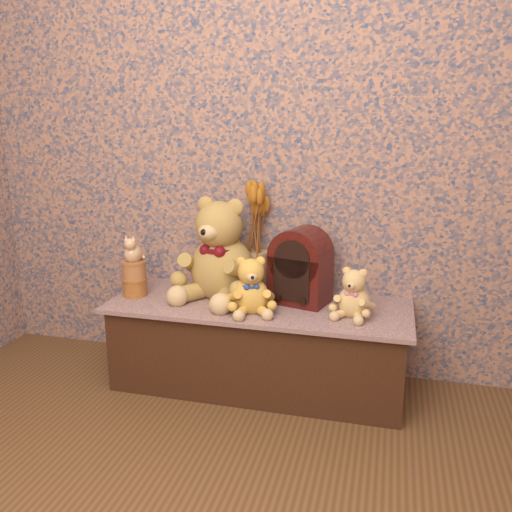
{
  "coord_description": "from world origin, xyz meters",
  "views": [
    {
      "loc": [
        0.57,
        -1.01,
        1.24
      ],
      "look_at": [
        0.0,
        1.19,
        0.65
      ],
      "focal_mm": 37.14,
      "sensor_mm": 36.0,
      "label": 1
    }
  ],
  "objects_px": {
    "teddy_medium": "(251,282)",
    "biscuit_tin_lower": "(135,287)",
    "cathedral_radio": "(301,265)",
    "ceramic_vase": "(257,271)",
    "teddy_large": "(222,244)",
    "cat_figurine": "(133,248)",
    "teddy_small": "(354,290)"
  },
  "relations": [
    {
      "from": "biscuit_tin_lower",
      "to": "teddy_small",
      "type": "bearing_deg",
      "value": -0.56
    },
    {
      "from": "teddy_medium",
      "to": "biscuit_tin_lower",
      "type": "distance_m",
      "value": 0.61
    },
    {
      "from": "teddy_small",
      "to": "cat_figurine",
      "type": "relative_size",
      "value": 1.74
    },
    {
      "from": "teddy_medium",
      "to": "cathedral_radio",
      "type": "relative_size",
      "value": 0.76
    },
    {
      "from": "cathedral_radio",
      "to": "ceramic_vase",
      "type": "bearing_deg",
      "value": 170.2
    },
    {
      "from": "teddy_large",
      "to": "cat_figurine",
      "type": "height_order",
      "value": "teddy_large"
    },
    {
      "from": "cathedral_radio",
      "to": "biscuit_tin_lower",
      "type": "distance_m",
      "value": 0.81
    },
    {
      "from": "cathedral_radio",
      "to": "ceramic_vase",
      "type": "height_order",
      "value": "cathedral_radio"
    },
    {
      "from": "teddy_large",
      "to": "ceramic_vase",
      "type": "bearing_deg",
      "value": 51.83
    },
    {
      "from": "teddy_large",
      "to": "ceramic_vase",
      "type": "xyz_separation_m",
      "value": [
        0.14,
        0.11,
        -0.16
      ]
    },
    {
      "from": "teddy_medium",
      "to": "ceramic_vase",
      "type": "bearing_deg",
      "value": 79.12
    },
    {
      "from": "ceramic_vase",
      "to": "biscuit_tin_lower",
      "type": "relative_size",
      "value": 1.74
    },
    {
      "from": "teddy_small",
      "to": "cathedral_radio",
      "type": "height_order",
      "value": "cathedral_radio"
    },
    {
      "from": "teddy_medium",
      "to": "teddy_small",
      "type": "distance_m",
      "value": 0.45
    },
    {
      "from": "teddy_large",
      "to": "cathedral_radio",
      "type": "xyz_separation_m",
      "value": [
        0.38,
        0.0,
        -0.08
      ]
    },
    {
      "from": "teddy_large",
      "to": "teddy_small",
      "type": "relative_size",
      "value": 2.21
    },
    {
      "from": "ceramic_vase",
      "to": "cat_figurine",
      "type": "xyz_separation_m",
      "value": [
        -0.55,
        -0.22,
        0.14
      ]
    },
    {
      "from": "teddy_large",
      "to": "cat_figurine",
      "type": "relative_size",
      "value": 3.84
    },
    {
      "from": "biscuit_tin_lower",
      "to": "cathedral_radio",
      "type": "bearing_deg",
      "value": 7.79
    },
    {
      "from": "cathedral_radio",
      "to": "cat_figurine",
      "type": "relative_size",
      "value": 2.65
    },
    {
      "from": "cathedral_radio",
      "to": "cat_figurine",
      "type": "bearing_deg",
      "value": -157.06
    },
    {
      "from": "teddy_medium",
      "to": "biscuit_tin_lower",
      "type": "bearing_deg",
      "value": 153.36
    },
    {
      "from": "cat_figurine",
      "to": "teddy_small",
      "type": "bearing_deg",
      "value": -9.05
    },
    {
      "from": "teddy_large",
      "to": "cathedral_radio",
      "type": "relative_size",
      "value": 1.45
    },
    {
      "from": "teddy_small",
      "to": "biscuit_tin_lower",
      "type": "relative_size",
      "value": 2.0
    },
    {
      "from": "teddy_large",
      "to": "cat_figurine",
      "type": "bearing_deg",
      "value": -152.07
    },
    {
      "from": "teddy_large",
      "to": "biscuit_tin_lower",
      "type": "xyz_separation_m",
      "value": [
        -0.41,
        -0.11,
        -0.21
      ]
    },
    {
      "from": "teddy_small",
      "to": "cathedral_radio",
      "type": "distance_m",
      "value": 0.29
    },
    {
      "from": "ceramic_vase",
      "to": "cat_figurine",
      "type": "distance_m",
      "value": 0.61
    },
    {
      "from": "teddy_large",
      "to": "teddy_medium",
      "type": "relative_size",
      "value": 1.9
    },
    {
      "from": "cathedral_radio",
      "to": "biscuit_tin_lower",
      "type": "xyz_separation_m",
      "value": [
        -0.79,
        -0.11,
        -0.14
      ]
    },
    {
      "from": "teddy_large",
      "to": "teddy_small",
      "type": "xyz_separation_m",
      "value": [
        0.63,
        -0.12,
        -0.14
      ]
    }
  ]
}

